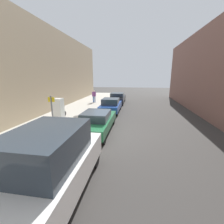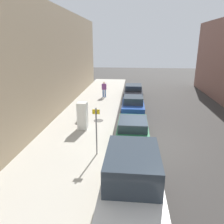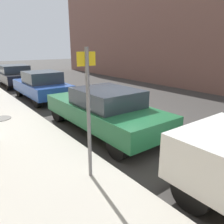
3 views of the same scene
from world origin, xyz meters
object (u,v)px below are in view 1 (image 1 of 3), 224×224
(parked_van_white, at_px, (49,165))
(trash_bag, at_px, (63,113))
(discarded_refrigerator, at_px, (59,110))
(pedestrian_walking_far, at_px, (94,95))
(street_sign_post, at_px, (53,116))
(parked_sedan_dark, at_px, (118,98))
(parked_sedan_green, at_px, (97,121))
(parked_hatchback_blue, at_px, (111,105))

(parked_van_white, bearing_deg, trash_bag, 114.76)
(discarded_refrigerator, height_order, trash_bag, discarded_refrigerator)
(pedestrian_walking_far, height_order, parked_van_white, parked_van_white)
(pedestrian_walking_far, distance_m, parked_van_white, 15.87)
(street_sign_post, distance_m, trash_bag, 5.18)
(pedestrian_walking_far, height_order, parked_sedan_dark, pedestrian_walking_far)
(pedestrian_walking_far, xyz_separation_m, parked_van_white, (3.03, -15.58, -0.01))
(discarded_refrigerator, height_order, pedestrian_walking_far, discarded_refrigerator)
(street_sign_post, height_order, parked_sedan_green, street_sign_post)
(discarded_refrigerator, height_order, parked_sedan_dark, discarded_refrigerator)
(street_sign_post, bearing_deg, pedestrian_walking_far, 95.74)
(street_sign_post, xyz_separation_m, parked_hatchback_blue, (1.81, 7.58, -0.81))
(discarded_refrigerator, xyz_separation_m, pedestrian_walking_far, (0.26, 8.84, 0.03))
(discarded_refrigerator, bearing_deg, parked_sedan_green, -20.75)
(street_sign_post, xyz_separation_m, parked_sedan_green, (1.81, 2.10, -0.81))
(parked_sedan_green, bearing_deg, parked_van_white, -90.00)
(parked_van_white, bearing_deg, discarded_refrigerator, 116.03)
(parked_hatchback_blue, height_order, parked_sedan_dark, parked_hatchback_blue)
(discarded_refrigerator, distance_m, parked_sedan_dark, 10.22)
(street_sign_post, xyz_separation_m, parked_sedan_dark, (1.81, 13.02, -0.81))
(pedestrian_walking_far, xyz_separation_m, parked_sedan_dark, (3.03, 0.82, -0.35))
(discarded_refrigerator, relative_size, pedestrian_walking_far, 1.11)
(discarded_refrigerator, distance_m, parked_van_white, 7.50)
(street_sign_post, relative_size, pedestrian_walking_far, 1.53)
(street_sign_post, height_order, parked_sedan_dark, street_sign_post)
(parked_sedan_green, bearing_deg, pedestrian_walking_far, 106.74)
(parked_sedan_green, bearing_deg, trash_bag, 145.26)
(parked_van_white, distance_m, parked_hatchback_blue, 10.97)
(street_sign_post, height_order, parked_van_white, street_sign_post)
(parked_sedan_green, bearing_deg, parked_sedan_dark, 90.00)
(pedestrian_walking_far, bearing_deg, street_sign_post, 43.32)
(street_sign_post, height_order, trash_bag, street_sign_post)
(trash_bag, xyz_separation_m, pedestrian_walking_far, (0.69, 7.51, 0.62))
(street_sign_post, xyz_separation_m, pedestrian_walking_far, (-1.23, 12.19, -0.46))
(trash_bag, height_order, pedestrian_walking_far, pedestrian_walking_far)
(trash_bag, bearing_deg, parked_sedan_green, -34.74)
(parked_hatchback_blue, bearing_deg, trash_bag, -142.17)
(parked_sedan_dark, bearing_deg, discarded_refrigerator, -108.79)
(street_sign_post, relative_size, parked_hatchback_blue, 0.61)
(parked_van_white, relative_size, parked_hatchback_blue, 1.15)
(discarded_refrigerator, relative_size, street_sign_post, 0.73)
(pedestrian_walking_far, bearing_deg, parked_hatchback_blue, 70.91)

